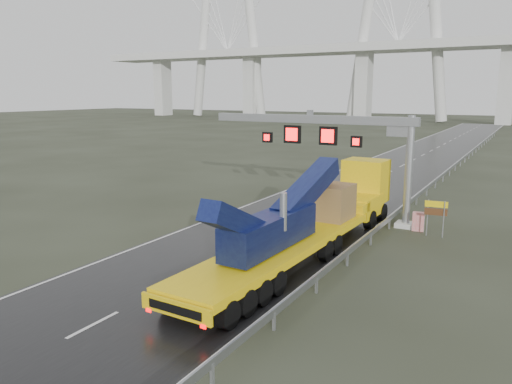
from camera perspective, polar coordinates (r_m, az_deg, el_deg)
The scene contains 7 objects.
ground at distance 21.58m, azimuth -14.11°, elevation -12.50°, with size 400.00×400.00×0.00m, color #2B2F21.
road at distance 56.52m, azimuth 14.96°, elevation 2.16°, with size 11.00×200.00×0.02m, color black.
guardrail at distance 45.48m, azimuth 19.20°, elevation 0.66°, with size 0.20×140.00×1.40m, color gray, non-canonical shape.
sign_gantry at distance 34.33m, azimuth 9.38°, elevation 6.16°, with size 14.90×1.20×7.42m.
heavy_haul_truck at distance 28.33m, azimuth 7.27°, elevation -2.40°, with size 3.82×21.27×4.97m.
exit_sign_pair at distance 31.90m, azimuth 19.86°, elevation -2.10°, with size 1.31×0.22×2.25m.
striped_barrier at distance 33.13m, azimuth 18.06°, elevation -3.23°, with size 0.72×0.39×1.21m, color red.
Camera 1 is at (13.90, -14.11, 8.57)m, focal length 35.00 mm.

